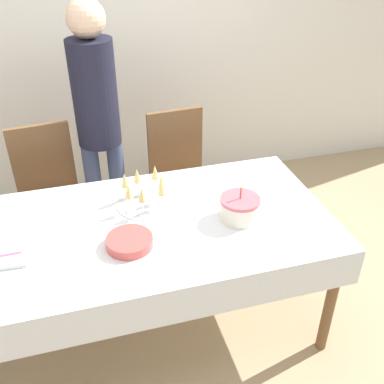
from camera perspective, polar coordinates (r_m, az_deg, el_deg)
The scene contains 12 objects.
ground_plane at distance 2.86m, azimuth -5.96°, elevation -16.49°, with size 12.00×12.00×0.00m, color tan.
wall_back at distance 3.67m, azimuth -12.56°, elevation 19.18°, with size 8.00×0.05×2.70m.
dining_table at distance 2.41m, azimuth -6.84°, elevation -6.18°, with size 2.05×1.01×0.76m.
dining_chair_far_left at distance 3.15m, azimuth -17.67°, elevation 0.05°, with size 0.46×0.46×0.98m.
dining_chair_far_right at distance 3.21m, azimuth -1.46°, elevation 2.45°, with size 0.45×0.45×0.98m.
birthday_cake at distance 2.36m, azimuth 6.07°, elevation -2.06°, with size 0.21×0.21×0.20m.
champagne_tray at distance 2.46m, azimuth -5.94°, elevation 0.12°, with size 0.34×0.34×0.18m.
plate_stack_main at distance 2.21m, azimuth -7.93°, elevation -6.27°, with size 0.23×0.23×0.05m.
cake_knife at distance 2.26m, azimuth 8.87°, elevation -6.04°, with size 0.28×0.13×0.00m.
fork_pile at distance 2.25m, azimuth -22.38°, elevation -8.51°, with size 0.17×0.07×0.02m.
napkin_pile at distance 2.37m, azimuth -22.57°, elevation -6.29°, with size 0.15×0.15×0.01m.
person_standing at distance 2.95m, azimuth -11.97°, elevation 9.93°, with size 0.28×0.28×1.73m.
Camera 1 is at (-0.24, -1.87, 2.15)m, focal length 42.00 mm.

